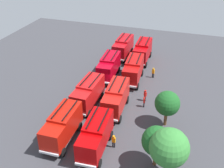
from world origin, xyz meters
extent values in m
plane|color=#38383D|center=(0.00, 0.00, 0.00)|extent=(63.01, 63.01, 0.00)
cube|color=#AD0C12|center=(-10.95, -2.07, 2.10)|extent=(2.22, 2.52, 2.60)
cube|color=#8C9EAD|center=(-9.90, -2.08, 2.41)|extent=(0.10, 2.13, 1.46)
cube|color=#AD0C12|center=(-14.45, -2.04, 2.25)|extent=(4.82, 2.54, 2.90)
cube|color=black|center=(-14.44, -1.36, 3.82)|extent=(4.32, 0.15, 0.12)
cube|color=black|center=(-14.45, -2.73, 3.82)|extent=(4.32, 0.15, 0.12)
cube|color=silver|center=(-9.75, -2.08, 0.95)|extent=(0.22, 2.38, 0.28)
cylinder|color=black|center=(-10.74, -0.87, 0.55)|extent=(1.10, 0.36, 1.10)
cylinder|color=black|center=(-10.75, -3.27, 0.55)|extent=(1.10, 0.36, 1.10)
cylinder|color=black|center=(-15.64, -0.83, 0.55)|extent=(1.10, 0.36, 1.10)
cylinder|color=black|center=(-15.65, -3.23, 0.55)|extent=(1.10, 0.36, 1.10)
cube|color=#AB0314|center=(-1.94, -1.86, 2.10)|extent=(2.33, 2.62, 2.60)
cube|color=#8C9EAD|center=(-0.89, -1.80, 2.41)|extent=(0.19, 2.13, 1.46)
cube|color=#AB0314|center=(-5.43, -2.05, 2.25)|extent=(4.93, 2.76, 2.90)
cube|color=black|center=(-5.47, -1.36, 3.82)|extent=(4.32, 0.35, 0.12)
cube|color=black|center=(-5.40, -2.73, 3.82)|extent=(4.32, 0.35, 0.12)
cube|color=silver|center=(-0.74, -1.79, 0.95)|extent=(0.33, 2.38, 0.28)
cylinder|color=black|center=(-1.80, -0.65, 0.55)|extent=(1.12, 0.41, 1.10)
cylinder|color=black|center=(-1.67, -3.04, 0.55)|extent=(1.12, 0.41, 1.10)
cylinder|color=black|center=(-6.70, -0.91, 0.55)|extent=(1.12, 0.41, 1.10)
cylinder|color=black|center=(-6.57, -3.31, 0.55)|extent=(1.12, 0.41, 1.10)
cube|color=red|center=(7.12, -2.17, 2.10)|extent=(2.26, 2.56, 2.60)
cube|color=#8C9EAD|center=(8.17, -2.19, 2.41)|extent=(0.13, 2.13, 1.46)
cube|color=red|center=(3.62, -2.08, 2.25)|extent=(4.86, 2.62, 2.90)
cube|color=black|center=(3.64, -1.39, 3.82)|extent=(4.32, 0.23, 0.12)
cube|color=black|center=(3.61, -2.76, 3.82)|extent=(4.32, 0.23, 0.12)
cube|color=silver|center=(8.32, -2.20, 0.95)|extent=(0.26, 2.38, 0.28)
cylinder|color=black|center=(7.35, -0.97, 0.55)|extent=(1.11, 0.38, 1.10)
cylinder|color=black|center=(7.29, -3.37, 0.55)|extent=(1.11, 0.38, 1.10)
cylinder|color=black|center=(2.46, -0.85, 0.55)|extent=(1.11, 0.38, 1.10)
cylinder|color=black|center=(2.39, -3.25, 0.55)|extent=(1.11, 0.38, 1.10)
cube|color=#AF1309|center=(15.01, -2.21, 2.10)|extent=(2.24, 2.54, 2.60)
cube|color=#8C9EAD|center=(16.06, -2.19, 2.41)|extent=(0.11, 2.13, 1.46)
cube|color=#AF1309|center=(11.51, -2.26, 2.25)|extent=(4.84, 2.58, 2.90)
cube|color=black|center=(11.50, -1.58, 3.82)|extent=(4.32, 0.19, 0.12)
cube|color=black|center=(11.52, -2.95, 3.82)|extent=(4.32, 0.19, 0.12)
cube|color=silver|center=(16.21, -2.19, 0.95)|extent=(0.24, 2.38, 0.28)
cylinder|color=black|center=(15.19, -1.00, 0.55)|extent=(1.11, 0.37, 1.10)
cylinder|color=black|center=(15.23, -3.40, 0.55)|extent=(1.11, 0.37, 1.10)
cylinder|color=black|center=(10.29, -1.08, 0.55)|extent=(1.11, 0.37, 1.10)
cylinder|color=black|center=(10.33, -3.48, 0.55)|extent=(1.11, 0.37, 1.10)
cube|color=#AE0408|center=(-10.22, 2.10, 2.10)|extent=(2.27, 2.56, 2.60)
cube|color=#8C9EAD|center=(-9.17, 2.12, 2.41)|extent=(0.14, 2.13, 1.46)
cube|color=#AE0408|center=(-13.72, 2.00, 2.25)|extent=(4.87, 2.63, 2.90)
cube|color=black|center=(-13.73, 2.69, 3.82)|extent=(4.32, 0.24, 0.12)
cube|color=black|center=(-13.70, 1.32, 3.82)|extent=(4.32, 0.24, 0.12)
cube|color=silver|center=(-9.02, 2.13, 0.95)|extent=(0.26, 2.38, 0.28)
cylinder|color=black|center=(-10.05, 3.30, 0.55)|extent=(1.11, 0.38, 1.10)
cylinder|color=black|center=(-9.99, 0.90, 0.55)|extent=(1.11, 0.38, 1.10)
cylinder|color=black|center=(-14.95, 3.17, 0.55)|extent=(1.11, 0.38, 1.10)
cylinder|color=black|center=(-14.88, 0.77, 0.55)|extent=(1.11, 0.38, 1.10)
cube|color=#AF0D0C|center=(-2.05, 2.46, 2.10)|extent=(2.37, 2.65, 2.60)
cube|color=#8C9EAD|center=(-1.00, 2.53, 2.41)|extent=(0.23, 2.13, 1.46)
cube|color=#AF0D0C|center=(-5.54, 2.21, 2.25)|extent=(4.96, 2.83, 2.90)
cube|color=black|center=(-5.59, 2.90, 3.82)|extent=(4.32, 0.42, 0.12)
cube|color=black|center=(-5.49, 1.53, 3.82)|extent=(4.32, 0.42, 0.12)
cube|color=silver|center=(-0.85, 2.54, 0.95)|extent=(0.36, 2.38, 0.28)
cylinder|color=black|center=(-1.93, 3.67, 0.55)|extent=(1.12, 0.43, 1.10)
cylinder|color=black|center=(-1.76, 1.27, 0.55)|extent=(1.12, 0.43, 1.10)
cylinder|color=black|center=(-6.82, 3.33, 0.55)|extent=(1.12, 0.43, 1.10)
cylinder|color=black|center=(-6.65, 0.93, 0.55)|extent=(1.12, 0.43, 1.10)
cube|color=red|center=(7.07, 2.21, 2.10)|extent=(2.34, 2.62, 2.60)
cube|color=#8C9EAD|center=(8.11, 2.28, 2.41)|extent=(0.20, 2.13, 1.46)
cube|color=red|center=(3.57, 2.01, 2.25)|extent=(4.94, 2.77, 2.90)
cube|color=black|center=(3.53, 2.70, 3.82)|extent=(4.32, 0.37, 0.12)
cube|color=black|center=(3.61, 1.32, 3.82)|extent=(4.32, 0.37, 0.12)
cube|color=silver|center=(8.26, 2.28, 0.95)|extent=(0.34, 2.38, 0.28)
cylinder|color=black|center=(7.20, 3.42, 0.55)|extent=(1.12, 0.41, 1.10)
cylinder|color=black|center=(7.34, 1.03, 0.55)|extent=(1.12, 0.41, 1.10)
cylinder|color=black|center=(2.30, 3.14, 0.55)|extent=(1.12, 0.41, 1.10)
cylinder|color=black|center=(2.44, 0.74, 0.55)|extent=(1.12, 0.41, 1.10)
cube|color=#B10305|center=(15.41, 2.37, 2.10)|extent=(2.34, 2.62, 2.60)
cube|color=#8C9EAD|center=(16.46, 2.43, 2.41)|extent=(0.20, 2.13, 1.46)
cube|color=#B10305|center=(11.92, 2.17, 2.25)|extent=(4.93, 2.76, 2.90)
cube|color=black|center=(11.88, 2.86, 3.82)|extent=(4.32, 0.36, 0.12)
cube|color=black|center=(11.95, 1.49, 3.82)|extent=(4.32, 0.36, 0.12)
cube|color=silver|center=(16.61, 2.43, 0.95)|extent=(0.33, 2.38, 0.28)
cylinder|color=black|center=(15.54, 3.58, 0.55)|extent=(1.12, 0.41, 1.10)
cylinder|color=black|center=(15.68, 1.18, 0.55)|extent=(1.12, 0.41, 1.10)
cylinder|color=black|center=(10.65, 3.31, 0.55)|extent=(1.12, 0.41, 1.10)
cylinder|color=black|center=(10.79, 0.91, 0.55)|extent=(1.12, 0.41, 1.10)
cylinder|color=black|center=(12.01, 4.23, 0.40)|extent=(0.16, 0.16, 0.80)
cylinder|color=black|center=(12.00, 4.02, 0.40)|extent=(0.16, 0.16, 0.80)
cube|color=orange|center=(12.01, 4.13, 1.15)|extent=(0.25, 0.42, 0.70)
sphere|color=brown|center=(12.01, 4.13, 1.61)|extent=(0.23, 0.23, 0.23)
cylinder|color=orange|center=(12.01, 4.13, 1.70)|extent=(0.28, 0.28, 0.07)
cylinder|color=black|center=(-6.66, 5.21, 0.42)|extent=(0.16, 0.16, 0.83)
cylinder|color=black|center=(-6.63, 5.42, 0.42)|extent=(0.16, 0.16, 0.83)
cube|color=orange|center=(-6.64, 5.32, 1.19)|extent=(0.30, 0.45, 0.72)
sphere|color=#9E704C|center=(-6.64, 5.32, 1.67)|extent=(0.23, 0.23, 0.23)
cylinder|color=orange|center=(-6.64, 5.32, 1.77)|extent=(0.29, 0.29, 0.07)
cylinder|color=black|center=(17.77, 2.25, 1.66)|extent=(0.28, 0.28, 0.07)
cylinder|color=black|center=(2.47, 5.71, 0.38)|extent=(0.16, 0.16, 0.76)
cylinder|color=black|center=(2.67, 5.77, 0.38)|extent=(0.16, 0.16, 0.76)
cube|color=#B7140F|center=(2.57, 5.74, 1.09)|extent=(0.47, 0.34, 0.66)
sphere|color=tan|center=(2.57, 5.74, 1.53)|extent=(0.22, 0.22, 0.22)
cylinder|color=#B7140F|center=(2.57, 5.74, 1.62)|extent=(0.27, 0.27, 0.06)
cylinder|color=black|center=(0.86, 5.46, 0.42)|extent=(0.16, 0.16, 0.83)
cylinder|color=black|center=(1.01, 5.61, 0.42)|extent=(0.16, 0.16, 0.83)
cube|color=#B7140F|center=(0.93, 5.53, 1.19)|extent=(0.46, 0.47, 0.72)
sphere|color=brown|center=(0.93, 5.53, 1.67)|extent=(0.23, 0.23, 0.23)
cylinder|color=#B7140F|center=(0.93, 5.53, 1.76)|extent=(0.29, 0.29, 0.07)
cylinder|color=brown|center=(5.79, 9.31, 1.02)|extent=(0.41, 0.41, 2.04)
sphere|color=#19511E|center=(5.79, 9.31, 3.42)|extent=(3.26, 3.26, 3.26)
cylinder|color=brown|center=(13.23, 9.29, 1.02)|extent=(0.41, 0.41, 2.05)
sphere|color=#19511E|center=(13.23, 9.29, 3.44)|extent=(3.27, 3.27, 3.27)
sphere|color=#337A33|center=(14.72, 10.71, 4.23)|extent=(4.03, 4.03, 4.03)
cone|color=#F2600C|center=(-2.41, 0.54, 0.31)|extent=(0.43, 0.43, 0.62)
cone|color=#F2600C|center=(-12.47, 0.10, 0.30)|extent=(0.42, 0.42, 0.60)
camera|label=1|loc=(35.91, 11.70, 23.37)|focal=44.61mm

